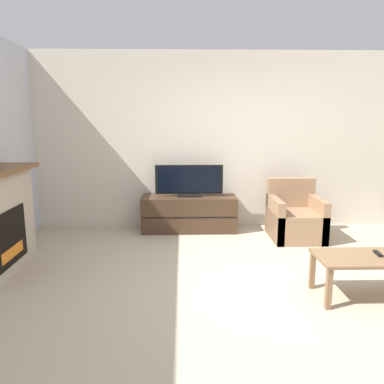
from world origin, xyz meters
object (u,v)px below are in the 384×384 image
object	(u,v)px
armchair	(295,219)
remote	(378,253)
tv_stand	(189,213)
coffee_table	(363,262)
tv	(189,182)

from	to	relation	value
armchair	remote	distance (m)	1.84
armchair	tv_stand	bearing A→B (deg)	165.34
armchair	coffee_table	distance (m)	1.87
tv	coffee_table	bearing A→B (deg)	-54.75
coffee_table	remote	world-z (taller)	remote
tv_stand	tv	xyz separation A→B (m)	(0.00, -0.00, 0.49)
tv_stand	armchair	size ratio (longest dim) A/B	1.72
tv_stand	coffee_table	xyz separation A→B (m)	(1.59, -2.26, 0.09)
tv	remote	distance (m)	2.85
tv_stand	armchair	bearing A→B (deg)	-14.66
tv_stand	remote	size ratio (longest dim) A/B	9.33
tv	remote	xyz separation A→B (m)	(1.76, -2.22, -0.33)
tv	coffee_table	distance (m)	2.79
tv_stand	coffee_table	size ratio (longest dim) A/B	1.64
tv	armchair	world-z (taller)	tv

